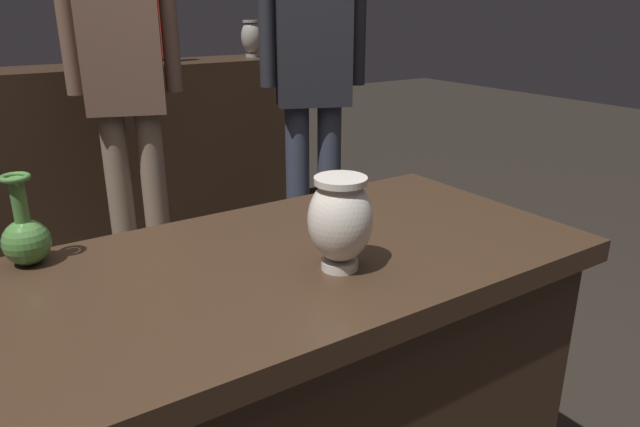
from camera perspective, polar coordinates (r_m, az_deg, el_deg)
name	(u,v)px	position (r m, az deg, el deg)	size (l,w,h in m)	color
display_plinth	(303,409)	(1.43, -1.63, -18.49)	(1.20, 0.64, 0.80)	#382619
back_display_shelf	(78,165)	(3.31, -22.47, 4.40)	(2.60, 0.40, 0.99)	#382619
vase_centerpiece	(340,220)	(1.11, 1.98, -0.60)	(0.13, 0.13, 0.19)	silver
vase_tall_behind	(25,236)	(1.29, -26.72, -1.97)	(0.09, 0.09, 0.18)	#477A38
shelf_vase_right	(164,30)	(3.34, -14.95, 16.87)	(0.11, 0.11, 0.33)	red
shelf_vase_far_right	(251,37)	(3.56, -6.68, 16.67)	(0.12, 0.12, 0.20)	gray
visitor_center_back	(124,73)	(2.66, -18.51, 12.87)	(0.45, 0.28, 1.71)	#846B56
visitor_near_right	(313,65)	(2.66, -0.68, 14.20)	(0.44, 0.29, 1.73)	#333847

